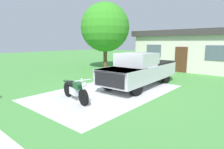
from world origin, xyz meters
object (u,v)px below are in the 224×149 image
(motorcycle, at_px, (75,90))
(neighbor_house, at_px, (192,50))
(pickup_truck, at_px, (141,69))
(shade_tree, at_px, (105,27))

(motorcycle, xyz_separation_m, neighbor_house, (0.57, 13.09, 1.32))
(motorcycle, xyz_separation_m, pickup_truck, (0.66, 4.18, 0.48))
(motorcycle, height_order, neighbor_house, neighbor_house)
(neighbor_house, bearing_deg, motorcycle, -92.50)
(shade_tree, relative_size, neighbor_house, 0.64)
(shade_tree, bearing_deg, motorcycle, -54.75)
(pickup_truck, bearing_deg, neighbor_house, 90.55)
(motorcycle, distance_m, pickup_truck, 4.26)
(motorcycle, distance_m, shade_tree, 10.91)
(pickup_truck, xyz_separation_m, shade_tree, (-6.64, 4.29, 2.88))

